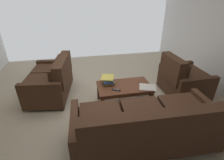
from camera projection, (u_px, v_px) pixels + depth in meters
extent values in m
cube|color=#B7A88E|center=(102.00, 107.00, 3.37)|extent=(5.33, 5.89, 0.01)
cylinder|color=black|center=(182.00, 118.00, 3.03)|extent=(0.05, 0.05, 0.06)
cylinder|color=black|center=(86.00, 130.00, 2.79)|extent=(0.05, 0.05, 0.06)
cylinder|color=black|center=(208.00, 151.00, 2.41)|extent=(0.05, 0.05, 0.06)
cube|color=#472B1C|center=(144.00, 129.00, 2.49)|extent=(1.88, 0.89, 0.39)
cube|color=#472B1C|center=(185.00, 110.00, 2.48)|extent=(0.60, 0.75, 0.10)
cube|color=#472B1C|center=(145.00, 115.00, 2.39)|extent=(0.60, 0.75, 0.10)
cube|color=#472B1C|center=(101.00, 119.00, 2.31)|extent=(0.60, 0.75, 0.10)
cube|color=#472B1C|center=(156.00, 127.00, 2.02)|extent=(1.86, 0.24, 0.43)
cube|color=#472B1C|center=(198.00, 116.00, 2.20)|extent=(0.56, 0.14, 0.29)
cube|color=#472B1C|center=(153.00, 121.00, 2.11)|extent=(0.56, 0.14, 0.29)
cube|color=#472B1C|center=(103.00, 127.00, 2.02)|extent=(0.56, 0.14, 0.29)
cube|color=#472B1C|center=(205.00, 118.00, 2.60)|extent=(0.13, 0.83, 0.55)
cube|color=#472B1C|center=(76.00, 133.00, 2.32)|extent=(0.13, 0.83, 0.55)
cylinder|color=black|center=(42.00, 85.00, 4.09)|extent=(0.06, 0.06, 0.06)
cylinder|color=black|center=(29.00, 106.00, 3.35)|extent=(0.06, 0.06, 0.06)
cylinder|color=black|center=(70.00, 84.00, 4.13)|extent=(0.06, 0.06, 0.06)
cylinder|color=black|center=(63.00, 105.00, 3.38)|extent=(0.06, 0.06, 0.06)
cube|color=#422819|center=(50.00, 85.00, 3.63)|extent=(0.90, 1.10, 0.39)
cube|color=#422819|center=(50.00, 70.00, 3.74)|extent=(0.74, 0.55, 0.10)
cube|color=#422819|center=(43.00, 81.00, 3.29)|extent=(0.74, 0.55, 0.10)
cube|color=#422819|center=(63.00, 69.00, 3.47)|extent=(0.31, 1.02, 0.45)
cube|color=#422819|center=(60.00, 64.00, 3.69)|extent=(0.18, 0.47, 0.32)
cube|color=#422819|center=(55.00, 74.00, 3.25)|extent=(0.18, 0.47, 0.32)
cube|color=#422819|center=(55.00, 71.00, 4.09)|extent=(0.78, 0.20, 0.55)
cube|color=#422819|center=(41.00, 97.00, 3.11)|extent=(0.78, 0.20, 0.55)
cube|color=brown|center=(124.00, 86.00, 3.31)|extent=(1.03, 0.59, 0.04)
cube|color=brown|center=(124.00, 88.00, 3.33)|extent=(0.95, 0.53, 0.05)
cube|color=brown|center=(142.00, 87.00, 3.71)|extent=(0.07, 0.07, 0.37)
cube|color=brown|center=(99.00, 91.00, 3.54)|extent=(0.07, 0.07, 0.37)
cube|color=brown|center=(151.00, 100.00, 3.27)|extent=(0.07, 0.07, 0.37)
cube|color=brown|center=(102.00, 105.00, 3.11)|extent=(0.07, 0.07, 0.37)
cube|color=brown|center=(219.00, 113.00, 2.41)|extent=(0.45, 0.45, 0.03)
cylinder|color=brown|center=(216.00, 116.00, 2.74)|extent=(0.04, 0.04, 0.50)
cylinder|color=brown|center=(194.00, 120.00, 2.67)|extent=(0.04, 0.04, 0.50)
cylinder|color=brown|center=(212.00, 139.00, 2.34)|extent=(0.04, 0.04, 0.50)
cylinder|color=olive|center=(218.00, 143.00, 2.56)|extent=(0.28, 0.28, 0.02)
cylinder|color=black|center=(204.00, 97.00, 3.62)|extent=(0.05, 0.05, 0.06)
cylinder|color=black|center=(188.00, 85.00, 4.09)|extent=(0.05, 0.05, 0.06)
cylinder|color=black|center=(174.00, 101.00, 3.49)|extent=(0.05, 0.05, 0.06)
cylinder|color=black|center=(162.00, 88.00, 3.96)|extent=(0.05, 0.05, 0.06)
cube|color=#422819|center=(184.00, 84.00, 3.68)|extent=(0.83, 0.72, 0.38)
cube|color=#422819|center=(187.00, 74.00, 3.57)|extent=(0.73, 0.67, 0.10)
cube|color=#422819|center=(172.00, 69.00, 3.43)|extent=(0.19, 0.71, 0.50)
cube|color=#422819|center=(177.00, 68.00, 3.45)|extent=(0.13, 0.64, 0.36)
cube|color=#422819|center=(197.00, 91.00, 3.30)|extent=(0.82, 0.12, 0.54)
cube|color=#422819|center=(175.00, 73.00, 4.00)|extent=(0.82, 0.12, 0.54)
cube|color=silver|center=(108.00, 82.00, 3.39)|extent=(0.20, 0.24, 0.03)
cube|color=#E0CC4C|center=(108.00, 81.00, 3.37)|extent=(0.25, 0.30, 0.03)
cube|color=#385693|center=(108.00, 80.00, 3.35)|extent=(0.21, 0.29, 0.03)
cube|color=#385693|center=(107.00, 79.00, 3.35)|extent=(0.20, 0.25, 0.03)
cube|color=#E0CC4C|center=(108.00, 77.00, 3.34)|extent=(0.31, 0.33, 0.02)
cube|color=black|center=(116.00, 90.00, 3.14)|extent=(0.16, 0.12, 0.02)
cube|color=#59595B|center=(116.00, 89.00, 3.14)|extent=(0.11, 0.08, 0.00)
cube|color=silver|center=(148.00, 87.00, 3.24)|extent=(0.38, 0.35, 0.01)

